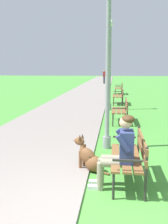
{
  "coord_description": "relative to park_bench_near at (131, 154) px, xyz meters",
  "views": [
    {
      "loc": [
        0.3,
        -3.19,
        2.01
      ],
      "look_at": [
        -0.46,
        3.38,
        0.9
      ],
      "focal_mm": 43.19,
      "sensor_mm": 36.0,
      "label": 1
    }
  ],
  "objects": [
    {
      "name": "ground_plane",
      "position": [
        -0.6,
        -1.38,
        -0.51
      ],
      "size": [
        120.0,
        120.0,
        0.0
      ],
      "primitive_type": "plane",
      "color": "#478E38"
    },
    {
      "name": "park_bench_furthest",
      "position": [
        0.04,
        15.74,
        0.0
      ],
      "size": [
        0.55,
        1.5,
        0.85
      ],
      "color": "brown",
      "rests_on": "ground"
    },
    {
      "name": "pedestrian_distant",
      "position": [
        -1.62,
        28.11,
        0.33
      ],
      "size": [
        0.32,
        0.22,
        1.65
      ],
      "color": "#383842",
      "rests_on": "ground"
    },
    {
      "name": "lamp_post_near",
      "position": [
        -0.48,
        1.97,
        1.49
      ],
      "size": [
        0.24,
        0.24,
        3.86
      ],
      "color": "gray",
      "rests_on": "ground"
    },
    {
      "name": "park_bench_far",
      "position": [
        -0.07,
        10.18,
        0.0
      ],
      "size": [
        0.55,
        1.5,
        0.85
      ],
      "color": "brown",
      "rests_on": "ground"
    },
    {
      "name": "park_bench_mid",
      "position": [
        -0.06,
        5.17,
        0.0
      ],
      "size": [
        0.55,
        1.5,
        0.85
      ],
      "color": "brown",
      "rests_on": "ground"
    },
    {
      "name": "park_bench_near",
      "position": [
        0.0,
        0.0,
        0.0
      ],
      "size": [
        0.55,
        1.5,
        0.85
      ],
      "color": "brown",
      "rests_on": "ground"
    },
    {
      "name": "paved_path",
      "position": [
        -2.44,
        22.62,
        -0.49
      ],
      "size": [
        3.34,
        60.0,
        0.04
      ],
      "primitive_type": "cube",
      "color": "gray",
      "rests_on": "ground"
    },
    {
      "name": "lamp_post_mid",
      "position": [
        -0.56,
        8.13,
        1.62
      ],
      "size": [
        0.24,
        0.24,
        4.12
      ],
      "color": "gray",
      "rests_on": "ground"
    },
    {
      "name": "dog_brown",
      "position": [
        -0.77,
        0.43,
        -0.25
      ],
      "size": [
        0.77,
        0.49,
        0.71
      ],
      "color": "brown",
      "rests_on": "ground"
    },
    {
      "name": "person_seated_on_near_bench",
      "position": [
        -0.21,
        -0.29,
        0.17
      ],
      "size": [
        0.74,
        0.49,
        1.25
      ],
      "color": "gray",
      "rests_on": "ground"
    }
  ]
}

